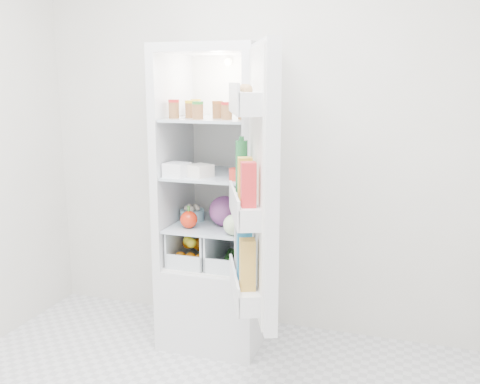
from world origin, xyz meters
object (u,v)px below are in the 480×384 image
(refrigerator, at_px, (220,234))
(red_cabbage, at_px, (224,211))
(fridge_door, at_px, (257,189))
(mushroom_bowl, at_px, (192,215))

(refrigerator, height_order, red_cabbage, refrigerator)
(red_cabbage, distance_m, fridge_door, 0.68)
(mushroom_bowl, distance_m, fridge_door, 0.87)
(fridge_door, bearing_deg, mushroom_bowl, 22.47)
(red_cabbage, bearing_deg, fridge_door, -55.74)
(red_cabbage, relative_size, mushroom_bowl, 1.22)
(refrigerator, relative_size, mushroom_bowl, 12.18)
(refrigerator, height_order, mushroom_bowl, refrigerator)
(mushroom_bowl, relative_size, fridge_door, 0.11)
(refrigerator, bearing_deg, mushroom_bowl, -165.83)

